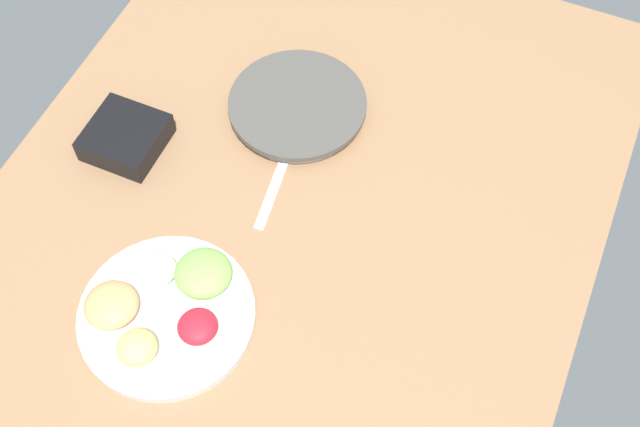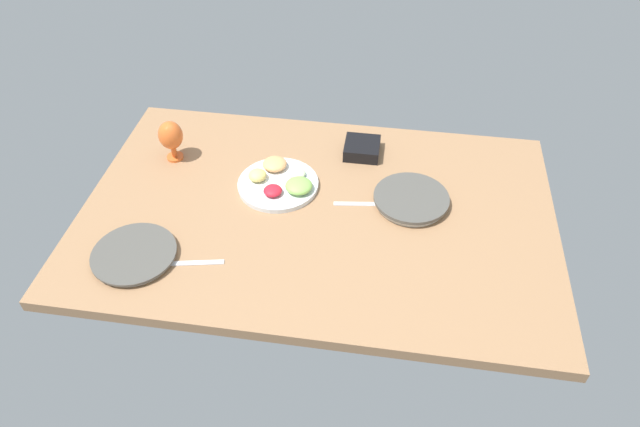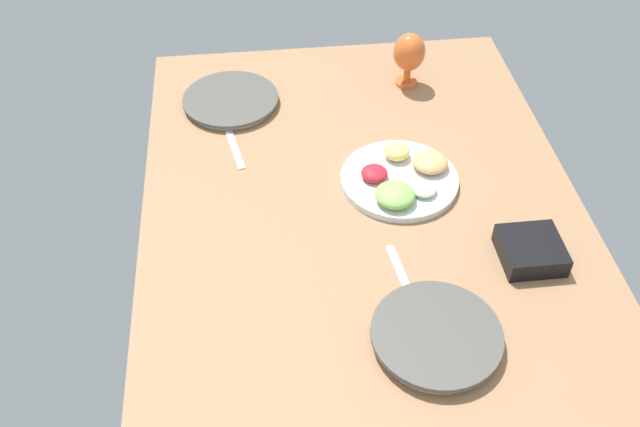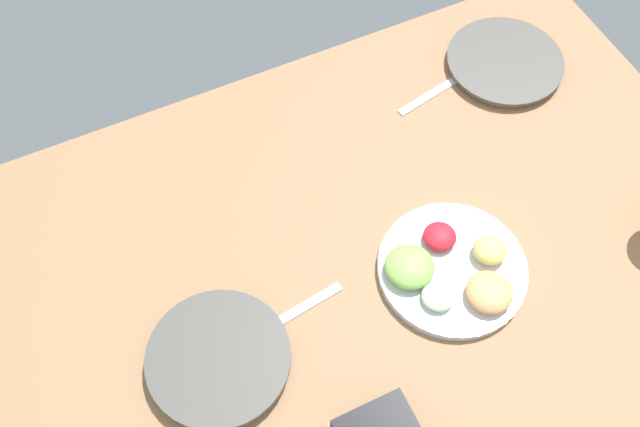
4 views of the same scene
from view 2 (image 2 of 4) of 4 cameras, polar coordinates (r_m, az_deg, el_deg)
name	(u,v)px [view 2 (image 2 of 4)]	position (r cm, az deg, el deg)	size (l,w,h in cm)	color
ground_plane	(317,214)	(197.16, -0.25, -0.04)	(160.00, 104.00, 4.00)	#99704C
dinner_plate_left	(411,200)	(199.59, 9.02, 1.37)	(25.92, 25.92, 3.15)	silver
dinner_plate_right	(134,255)	(188.72, -17.94, -3.91)	(26.46, 26.46, 2.22)	silver
fruit_platter	(280,182)	(204.41, -4.03, 3.18)	(28.67, 28.67, 5.57)	silver
hurricane_glass_orange	(171,136)	(218.52, -14.58, 7.41)	(8.94, 8.94, 15.93)	orange
square_bowl_black	(362,148)	(218.81, 4.19, 6.52)	(13.13, 13.13, 4.76)	black
fork_by_left_plate	(360,204)	(198.07, 3.97, 0.98)	(18.00, 1.80, 0.60)	silver
fork_by_right_plate	(195,263)	(182.71, -12.30, -4.78)	(18.00, 1.80, 0.60)	silver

